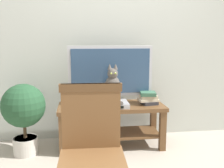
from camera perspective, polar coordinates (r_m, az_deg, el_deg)
ground_plane at (r=2.82m, az=2.94°, el=-17.35°), size 12.00×12.00×0.00m
back_wall at (r=3.41m, az=0.29°, el=11.84°), size 7.00×0.12×2.80m
tv_stand at (r=3.14m, az=-0.12°, el=-7.22°), size 1.24×0.48×0.51m
tv at (r=3.11m, az=-0.31°, el=2.41°), size 0.99×0.20×0.69m
media_box at (r=3.04m, az=0.04°, el=-4.37°), size 0.36×0.30×0.05m
cat at (r=2.98m, az=0.10°, el=-0.84°), size 0.20×0.30×0.44m
wooden_chair at (r=1.94m, az=-4.41°, el=-12.70°), size 0.48×0.48×0.97m
book_stack at (r=3.15m, az=7.89°, el=-3.00°), size 0.24×0.20×0.15m
potted_plant at (r=3.06m, az=-18.58°, el=-5.48°), size 0.48×0.48×0.80m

